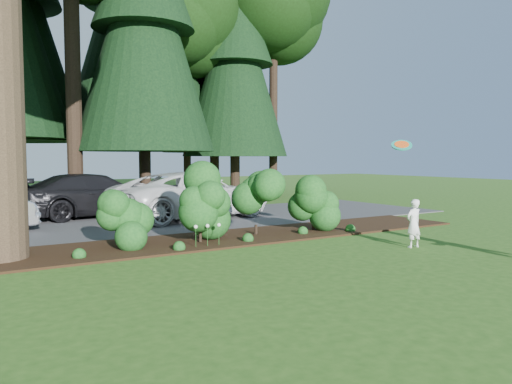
# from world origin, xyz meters

# --- Properties ---
(ground) EXTENTS (80.00, 80.00, 0.00)m
(ground) POSITION_xyz_m (0.00, 0.00, 0.00)
(ground) COLOR #264D16
(ground) RESTS_ON ground
(mulch_bed) EXTENTS (16.00, 2.50, 0.05)m
(mulch_bed) POSITION_xyz_m (0.00, 3.25, 0.03)
(mulch_bed) COLOR black
(mulch_bed) RESTS_ON ground
(driveway) EXTENTS (22.00, 6.00, 0.03)m
(driveway) POSITION_xyz_m (0.00, 7.50, 0.01)
(driveway) COLOR #38383A
(driveway) RESTS_ON ground
(shrub_row) EXTENTS (6.53, 1.60, 1.61)m
(shrub_row) POSITION_xyz_m (0.77, 3.14, 0.81)
(shrub_row) COLOR #144217
(shrub_row) RESTS_ON ground
(lily_cluster) EXTENTS (0.69, 0.09, 0.57)m
(lily_cluster) POSITION_xyz_m (-0.30, 2.40, 0.50)
(lily_cluster) COLOR #144217
(lily_cluster) RESTS_ON ground
(car_white_suv) EXTENTS (6.04, 3.52, 1.58)m
(car_white_suv) POSITION_xyz_m (1.77, 7.62, 0.82)
(car_white_suv) COLOR silver
(car_white_suv) RESTS_ON driveway
(car_dark_suv) EXTENTS (5.43, 2.75, 1.51)m
(car_dark_suv) POSITION_xyz_m (-0.98, 9.80, 0.79)
(car_dark_suv) COLOR black
(car_dark_suv) RESTS_ON driveway
(child) EXTENTS (0.42, 0.28, 1.14)m
(child) POSITION_xyz_m (3.81, -0.11, 0.57)
(child) COLOR white
(child) RESTS_ON ground
(frisbee) EXTENTS (0.52, 0.46, 0.37)m
(frisbee) POSITION_xyz_m (3.76, 0.25, 2.40)
(frisbee) COLOR #1B947E
(frisbee) RESTS_ON ground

